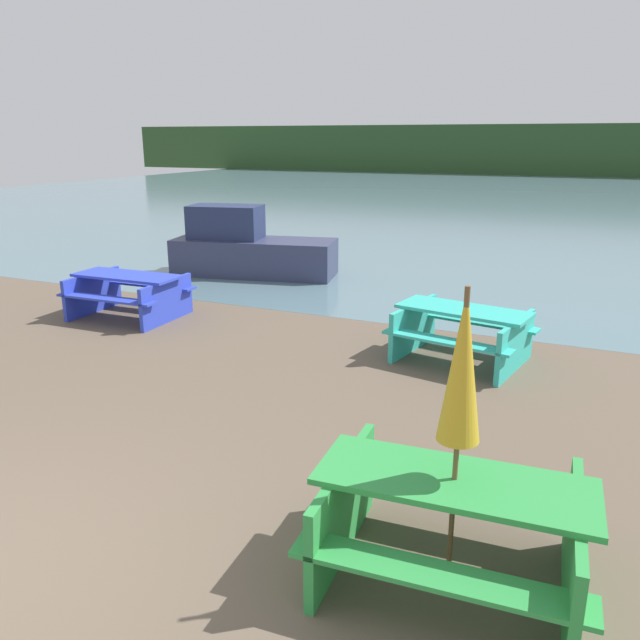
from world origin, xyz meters
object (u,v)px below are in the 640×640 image
(picnic_table_blue, at_px, (128,291))
(boat, at_px, (248,249))
(picnic_table_green, at_px, (452,519))
(umbrella_gold, at_px, (462,368))
(picnic_table_teal, at_px, (462,329))

(picnic_table_blue, xyz_separation_m, boat, (0.13, 3.84, 0.11))
(picnic_table_green, xyz_separation_m, picnic_table_blue, (-6.54, 4.39, -0.01))
(picnic_table_blue, height_order, umbrella_gold, umbrella_gold)
(picnic_table_green, bearing_deg, picnic_table_teal, 100.66)
(picnic_table_blue, distance_m, umbrella_gold, 7.95)
(picnic_table_teal, relative_size, boat, 0.53)
(picnic_table_teal, height_order, umbrella_gold, umbrella_gold)
(picnic_table_blue, bearing_deg, picnic_table_green, -33.89)
(picnic_table_teal, bearing_deg, picnic_table_blue, -178.63)
(picnic_table_green, height_order, picnic_table_teal, picnic_table_green)
(picnic_table_blue, relative_size, boat, 0.50)
(picnic_table_teal, relative_size, umbrella_gold, 0.94)
(boat, bearing_deg, umbrella_gold, -63.83)
(picnic_table_green, distance_m, picnic_table_blue, 7.87)
(picnic_table_green, bearing_deg, boat, 127.88)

